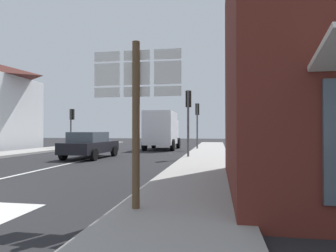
# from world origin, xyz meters

# --- Properties ---
(ground_plane) EXTENTS (80.00, 80.00, 0.00)m
(ground_plane) POSITION_xyz_m (0.00, 10.00, 0.00)
(ground_plane) COLOR #232326
(sidewalk_right) EXTENTS (2.49, 44.00, 0.14)m
(sidewalk_right) POSITION_xyz_m (6.24, 8.00, 0.07)
(sidewalk_right) COLOR #9E9B96
(sidewalk_right) RESTS_ON ground
(lane_centre_stripe) EXTENTS (0.16, 12.00, 0.01)m
(lane_centre_stripe) POSITION_xyz_m (0.00, 6.00, 0.01)
(lane_centre_stripe) COLOR silver
(lane_centre_stripe) RESTS_ON ground
(sedan_far) EXTENTS (2.08, 4.26, 1.47)m
(sedan_far) POSITION_xyz_m (-0.21, 9.90, 0.76)
(sedan_far) COLOR black
(sedan_far) RESTS_ON ground
(delivery_truck) EXTENTS (2.51, 5.01, 3.05)m
(delivery_truck) POSITION_xyz_m (2.40, 17.81, 1.65)
(delivery_truck) COLOR silver
(delivery_truck) RESTS_ON ground
(route_sign_post) EXTENTS (1.66, 0.14, 3.20)m
(route_sign_post) POSITION_xyz_m (5.41, -0.31, 2.00)
(route_sign_post) COLOR brown
(route_sign_post) RESTS_ON ground
(traffic_light_near_right) EXTENTS (0.30, 0.49, 3.75)m
(traffic_light_near_right) POSITION_xyz_m (5.30, 10.49, 2.78)
(traffic_light_near_right) COLOR #47474C
(traffic_light_near_right) RESTS_ON ground
(traffic_light_far_right) EXTENTS (0.30, 0.49, 3.69)m
(traffic_light_far_right) POSITION_xyz_m (5.30, 17.56, 2.73)
(traffic_light_far_right) COLOR #47474C
(traffic_light_far_right) RESTS_ON ground
(traffic_light_far_left) EXTENTS (0.30, 0.49, 3.37)m
(traffic_light_far_left) POSITION_xyz_m (-5.30, 17.36, 2.49)
(traffic_light_far_left) COLOR #47474C
(traffic_light_far_left) RESTS_ON ground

